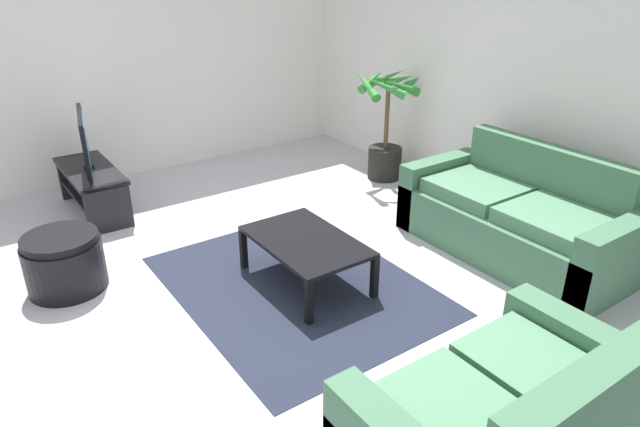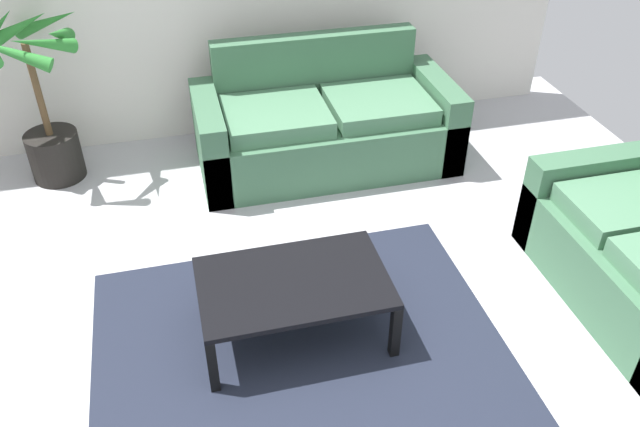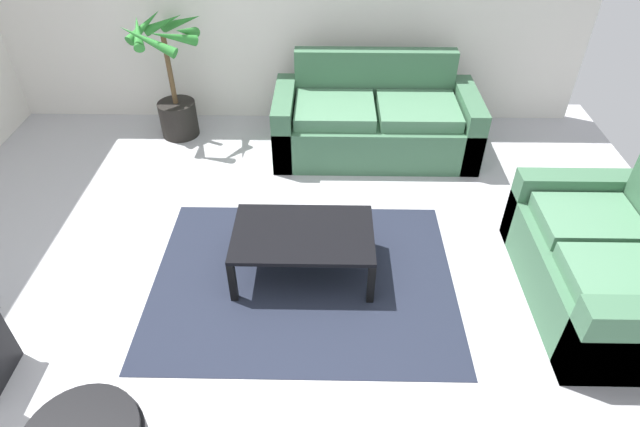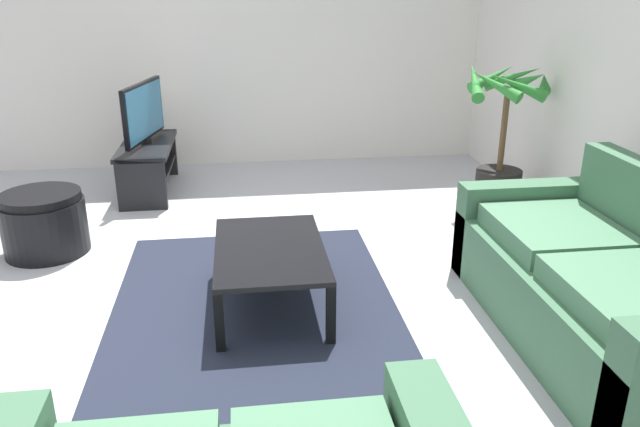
# 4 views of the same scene
# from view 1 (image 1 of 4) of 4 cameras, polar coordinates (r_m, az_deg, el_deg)

# --- Properties ---
(ground_plane) EXTENTS (6.60, 6.60, 0.00)m
(ground_plane) POSITION_cam_1_polar(r_m,az_deg,el_deg) (4.45, -8.82, -7.71)
(ground_plane) COLOR #B2B2B7
(wall_back) EXTENTS (6.00, 0.06, 2.70)m
(wall_back) POSITION_cam_1_polar(r_m,az_deg,el_deg) (5.80, 18.43, 13.47)
(wall_back) COLOR silver
(wall_back) RESTS_ON ground
(wall_left) EXTENTS (0.06, 6.00, 2.70)m
(wall_left) POSITION_cam_1_polar(r_m,az_deg,el_deg) (6.69, -21.71, 14.37)
(wall_left) COLOR silver
(wall_left) RESTS_ON ground
(couch_main) EXTENTS (1.93, 0.90, 0.90)m
(couch_main) POSITION_cam_1_polar(r_m,az_deg,el_deg) (5.08, 19.24, -0.69)
(couch_main) COLOR #3F6B4C
(couch_main) RESTS_ON ground
(tv_stand) EXTENTS (1.10, 0.45, 0.46)m
(tv_stand) POSITION_cam_1_polar(r_m,az_deg,el_deg) (6.00, -22.03, 2.79)
(tv_stand) COLOR black
(tv_stand) RESTS_ON ground
(tv) EXTENTS (0.89, 0.23, 0.55)m
(tv) POSITION_cam_1_polar(r_m,az_deg,el_deg) (5.87, -22.69, 6.84)
(tv) COLOR black
(tv) RESTS_ON tv_stand
(coffee_table) EXTENTS (1.01, 0.64, 0.38)m
(coffee_table) POSITION_cam_1_polar(r_m,az_deg,el_deg) (4.35, -1.45, -3.12)
(coffee_table) COLOR black
(coffee_table) RESTS_ON ground
(area_rug) EXTENTS (2.20, 1.70, 0.01)m
(area_rug) POSITION_cam_1_polar(r_m,az_deg,el_deg) (4.47, -2.48, -7.19)
(area_rug) COLOR #1E2333
(area_rug) RESTS_ON ground
(potted_palm) EXTENTS (0.75, 0.78, 1.24)m
(potted_palm) POSITION_cam_1_polar(r_m,az_deg,el_deg) (6.43, 6.69, 8.10)
(potted_palm) COLOR black
(potted_palm) RESTS_ON ground
(ottoman) EXTENTS (0.58, 0.58, 0.45)m
(ottoman) POSITION_cam_1_polar(r_m,az_deg,el_deg) (4.74, -24.40, -4.51)
(ottoman) COLOR black
(ottoman) RESTS_ON ground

